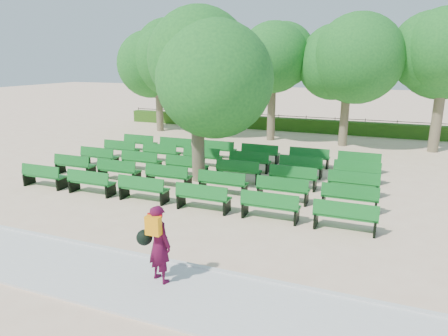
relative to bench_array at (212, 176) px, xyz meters
name	(u,v)px	position (x,y,z in m)	size (l,w,h in m)	color
ground	(217,186)	(0.61, -0.99, -0.10)	(120.00, 120.00, 0.00)	beige
paving	(98,275)	(0.61, -8.39, -0.07)	(30.00, 2.20, 0.06)	silver
curb	(126,253)	(0.61, -7.24, -0.05)	(30.00, 0.12, 0.10)	silver
hedge	(291,125)	(0.61, 13.01, 0.35)	(26.00, 0.70, 0.90)	#2C5616
fence	(292,130)	(0.61, 13.41, -0.10)	(26.00, 0.10, 1.02)	black
tree_line	(277,141)	(0.61, 9.01, -0.10)	(21.80, 6.80, 7.04)	#1D6B21
bench_array	(212,176)	(0.00, 0.00, 0.00)	(1.90, 0.68, 1.18)	#126B21
tree_among	(197,69)	(-0.44, -0.45, 4.51)	(4.81, 4.81, 6.80)	brown
person	(158,243)	(2.12, -8.10, 0.90)	(0.91, 0.64, 1.82)	#480A27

